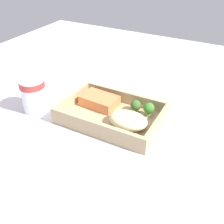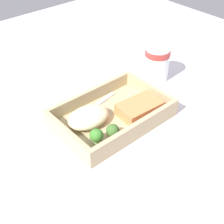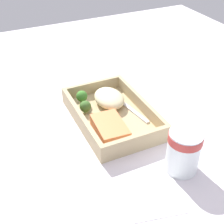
% 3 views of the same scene
% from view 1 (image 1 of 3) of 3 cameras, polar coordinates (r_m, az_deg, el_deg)
% --- Properties ---
extents(ground_plane, '(1.60, 1.60, 0.02)m').
position_cam_1_polar(ground_plane, '(0.78, 0.00, -2.26)').
color(ground_plane, silver).
extents(takeout_tray, '(0.29, 0.19, 0.01)m').
position_cam_1_polar(takeout_tray, '(0.77, 0.00, -1.30)').
color(takeout_tray, tan).
rests_on(takeout_tray, ground_plane).
extents(tray_rim, '(0.29, 0.19, 0.04)m').
position_cam_1_polar(tray_rim, '(0.75, 0.00, 0.21)').
color(tray_rim, tan).
rests_on(tray_rim, takeout_tray).
extents(salmon_fillet, '(0.12, 0.08, 0.03)m').
position_cam_1_polar(salmon_fillet, '(0.81, -2.75, 2.49)').
color(salmon_fillet, '#EB834B').
rests_on(salmon_fillet, takeout_tray).
extents(mashed_potatoes, '(0.11, 0.08, 0.04)m').
position_cam_1_polar(mashed_potatoes, '(0.72, 3.54, -1.77)').
color(mashed_potatoes, beige).
rests_on(mashed_potatoes, takeout_tray).
extents(broccoli_floret_1, '(0.03, 0.03, 0.04)m').
position_cam_1_polar(broccoli_floret_1, '(0.76, 8.02, 0.75)').
color(broccoli_floret_1, '#8AA762').
rests_on(broccoli_floret_1, takeout_tray).
extents(broccoli_floret_2, '(0.03, 0.03, 0.04)m').
position_cam_1_polar(broccoli_floret_2, '(0.78, 5.18, 1.45)').
color(broccoli_floret_2, '#7C995C').
rests_on(broccoli_floret_2, takeout_tray).
extents(fork, '(0.16, 0.04, 0.00)m').
position_cam_1_polar(fork, '(0.71, -0.83, -3.64)').
color(fork, silver).
rests_on(fork, takeout_tray).
extents(paper_cup, '(0.08, 0.08, 0.10)m').
position_cam_1_polar(paper_cup, '(0.82, -16.72, 3.92)').
color(paper_cup, white).
rests_on(paper_cup, ground_plane).
extents(receipt_slip, '(0.12, 0.15, 0.00)m').
position_cam_1_polar(receipt_slip, '(0.94, -14.03, 4.55)').
color(receipt_slip, white).
rests_on(receipt_slip, ground_plane).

